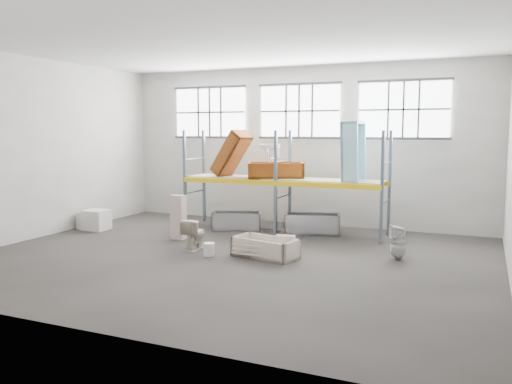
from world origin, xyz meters
The scene contains 33 objects.
floor centered at (0.00, 0.00, -0.05)m, with size 12.00×10.00×0.10m, color #423C39.
ceiling centered at (0.00, 0.00, 5.05)m, with size 12.00×10.00×0.10m, color silver.
wall_back centered at (0.00, 5.05, 2.50)m, with size 12.00×0.10×5.00m, color #A5A19A.
wall_front centered at (0.00, -5.05, 2.50)m, with size 12.00×0.10×5.00m, color #BCB7AE.
wall_left centered at (-6.05, 0.00, 2.50)m, with size 0.10×10.00×5.00m, color #B4AFA6.
window_left centered at (-3.20, 4.94, 3.60)m, with size 2.60×0.04×1.60m, color white.
window_mid centered at (0.00, 4.94, 3.60)m, with size 2.60×0.04×1.60m, color white.
window_right centered at (3.20, 4.94, 3.60)m, with size 2.60×0.04×1.60m, color white.
rack_upright_la centered at (-3.00, 2.90, 1.50)m, with size 0.08×0.08×3.00m, color slate.
rack_upright_lb centered at (-3.00, 4.10, 1.50)m, with size 0.08×0.08×3.00m, color slate.
rack_upright_ma centered at (0.00, 2.90, 1.50)m, with size 0.08×0.08×3.00m, color slate.
rack_upright_mb centered at (0.00, 4.10, 1.50)m, with size 0.08×0.08×3.00m, color slate.
rack_upright_ra centered at (3.00, 2.90, 1.50)m, with size 0.08×0.08×3.00m, color slate.
rack_upright_rb centered at (3.00, 4.10, 1.50)m, with size 0.08×0.08×3.00m, color slate.
rack_beam_front centered at (0.00, 2.90, 1.50)m, with size 6.00×0.10×0.14m, color yellow.
rack_beam_back centered at (0.00, 4.10, 1.50)m, with size 6.00×0.10×0.14m, color yellow.
shelf_deck centered at (0.00, 3.50, 1.58)m, with size 5.90×1.10×0.03m, color gray.
wet_patch centered at (0.00, 2.70, 0.00)m, with size 1.80×1.80×0.00m, color black.
bathtub_beige centered at (0.74, 0.35, 0.23)m, with size 1.56×0.73×0.46m, color beige, non-canonical shape.
cistern_spare centered at (1.14, 0.65, 0.28)m, with size 0.46×0.22×0.43m, color beige.
sink_in_tub centered at (0.61, 0.50, 0.16)m, with size 0.44×0.44×0.15m, color beige.
toilet_beige centered at (-1.22, 0.38, 0.40)m, with size 0.44×0.78×0.79m, color beige.
cistern_tall centered at (-2.26, 1.30, 0.61)m, with size 0.39×0.26×1.22m, color beige.
toilet_white centered at (3.68, 1.37, 0.41)m, with size 0.37×0.37×0.81m, color silver.
steel_tub_left centered at (-1.37, 3.18, 0.27)m, with size 1.46×0.68×0.54m, color #ABADB3, non-canonical shape.
steel_tub_right centered at (0.92, 3.51, 0.29)m, with size 1.59×0.74×0.58m, color #ACAEB5, non-canonical shape.
rust_tub_flat centered at (-0.23, 3.48, 1.82)m, with size 1.64×0.77×0.46m, color #935008, non-canonical shape.
rust_tub_tilted centered at (-1.62, 3.36, 2.29)m, with size 1.47×0.69×0.41m, color brown, non-canonical shape.
sink_on_shelf centered at (-0.32, 3.24, 2.09)m, with size 0.62×0.48×0.55m, color silver.
blue_tub_upright centered at (2.10, 3.45, 2.40)m, with size 1.69×0.79×0.48m, color #9AD3EA, non-canonical shape.
bucket centered at (-0.54, -0.07, 0.16)m, with size 0.27×0.27×0.31m, color silver.
carton_near centered at (-5.28, 1.49, 0.30)m, with size 0.70×0.60×0.60m, color silver.
carton_far centered at (-5.55, 1.55, 0.26)m, with size 0.62×0.62×0.52m, color beige.
Camera 1 is at (5.41, -10.95, 3.02)m, focal length 36.81 mm.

